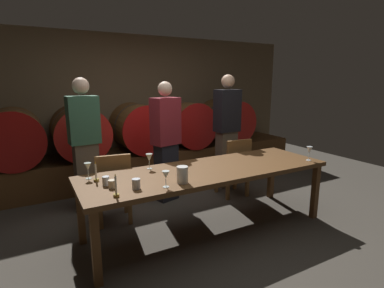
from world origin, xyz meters
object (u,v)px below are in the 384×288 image
object	(u,v)px
wine_glass_center_left	(166,175)
cup_left	(106,181)
wine_barrel_center	(138,127)
dining_table	(208,174)
chair_right	(235,165)
wine_glass_center_right	(149,158)
wine_barrel_right	(185,124)
chair_left	(113,185)
pitcher	(182,175)
wine_barrel_left	(79,132)
cup_center	(112,184)
cup_right	(136,184)
guest_left	(85,143)
candle_left	(96,176)
guest_right	(227,130)
wine_barrel_far_right	(225,121)
candle_right	(116,190)
wine_glass_far_right	(309,150)
wine_barrel_far_left	(14,137)
guest_center	(166,141)
wine_glass_far_left	(88,167)

from	to	relation	value
wine_glass_center_left	cup_left	bearing A→B (deg)	146.13
wine_barrel_center	dining_table	size ratio (longest dim) A/B	0.34
chair_right	wine_glass_center_right	bearing A→B (deg)	18.41
wine_barrel_right	wine_glass_center_left	distance (m)	2.96
chair_left	pitcher	xyz separation A→B (m)	(0.44, -0.96, 0.33)
wine_barrel_left	chair_right	world-z (taller)	wine_barrel_left
dining_table	cup_center	xyz separation A→B (m)	(-1.10, -0.09, 0.10)
cup_right	guest_left	bearing A→B (deg)	96.98
chair_right	pitcher	size ratio (longest dim) A/B	5.39
chair_right	wine_glass_center_right	xyz separation A→B (m)	(-1.48, -0.37, 0.37)
wine_barrel_center	cup_left	bearing A→B (deg)	-116.04
pitcher	wine_glass_center_left	size ratio (longest dim) A/B	1.04
guest_left	chair_right	bearing A→B (deg)	159.12
chair_right	candle_left	world-z (taller)	candle_left
wine_barrel_center	guest_left	distance (m)	1.40
guest_left	guest_right	world-z (taller)	guest_right
cup_right	wine_barrel_left	bearing A→B (deg)	92.65
candle_left	wine_glass_center_right	size ratio (longest dim) A/B	1.18
wine_barrel_left	wine_barrel_far_right	distance (m)	2.81
chair_left	candle_right	world-z (taller)	candle_right
wine_barrel_far_right	wine_glass_far_right	world-z (taller)	wine_barrel_far_right
wine_barrel_left	candle_right	xyz separation A→B (m)	(-0.10, -2.55, -0.11)
wine_barrel_center	cup_center	distance (m)	2.54
candle_right	wine_glass_far_right	xyz separation A→B (m)	(2.41, 0.03, 0.07)
wine_barrel_center	wine_glass_far_right	distance (m)	2.85
wine_barrel_far_left	wine_barrel_right	bearing A→B (deg)	0.00
cup_right	wine_barrel_center	bearing A→B (deg)	70.59
candle_left	wine_glass_center_left	distance (m)	0.72
chair_right	wine_glass_center_right	distance (m)	1.57
wine_barrel_far_right	wine_glass_far_right	bearing A→B (deg)	-101.13
guest_center	wine_glass_far_right	bearing A→B (deg)	118.98
pitcher	wine_barrel_left	bearing A→B (deg)	102.65
wine_glass_center_right	cup_left	world-z (taller)	wine_glass_center_right
guest_left	wine_glass_center_left	world-z (taller)	guest_left
chair_left	wine_glass_center_right	size ratio (longest dim) A/B	5.08
candle_left	dining_table	bearing A→B (deg)	-8.08
guest_left	wine_glass_center_left	xyz separation A→B (m)	(0.44, -1.60, -0.05)
wine_barrel_far_right	guest_center	xyz separation A→B (m)	(-1.82, -1.16, -0.04)
chair_right	candle_right	size ratio (longest dim) A/B	4.17
cup_left	wine_barrel_far_right	bearing A→B (deg)	37.20
wine_glass_center_left	cup_center	xyz separation A→B (m)	(-0.44, 0.22, -0.08)
candle_right	wine_barrel_far_left	bearing A→B (deg)	107.50
guest_left	guest_center	distance (m)	1.08
wine_glass_far_right	guest_left	bearing A→B (deg)	146.28
wine_barrel_far_left	wine_barrel_center	bearing A→B (deg)	0.00
wine_barrel_center	cup_left	world-z (taller)	wine_barrel_center
wine_glass_center_right	cup_right	xyz separation A→B (m)	(-0.33, -0.54, -0.08)
wine_glass_center_left	wine_glass_far_right	world-z (taller)	wine_glass_far_right
wine_barrel_right	pitcher	distance (m)	2.84
wine_glass_far_left	wine_glass_far_right	bearing A→B (deg)	-13.09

